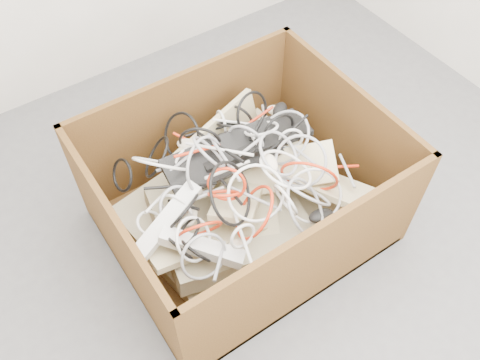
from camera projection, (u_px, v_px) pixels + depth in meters
ground at (288, 246)px, 2.23m from camera, size 3.00×3.00×0.00m
cardboard_box at (240, 207)px, 2.18m from camera, size 1.09×0.91×0.56m
keyboard_pile at (247, 178)px, 2.10m from camera, size 0.97×0.72×0.33m
mice_scatter at (252, 170)px, 2.04m from camera, size 0.71×0.62×0.18m
power_strip_left at (168, 220)px, 1.87m from camera, size 0.33×0.16×0.14m
power_strip_right at (202, 247)px, 1.84m from camera, size 0.26×0.27×0.10m
vga_plug at (287, 152)px, 2.10m from camera, size 0.06×0.06×0.03m
cable_tangle at (238, 176)px, 1.95m from camera, size 0.91×0.85×0.36m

